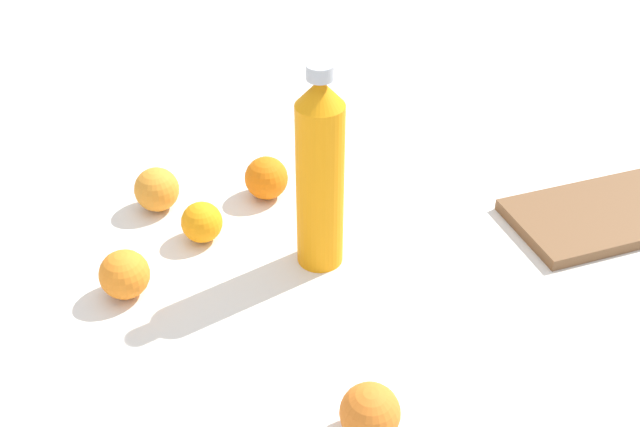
{
  "coord_description": "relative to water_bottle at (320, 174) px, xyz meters",
  "views": [
    {
      "loc": [
        0.03,
        -0.86,
        0.69
      ],
      "look_at": [
        0.04,
        -0.02,
        0.08
      ],
      "focal_mm": 42.68,
      "sensor_mm": 36.0,
      "label": 1
    }
  ],
  "objects": [
    {
      "name": "ground_plane",
      "position": [
        -0.04,
        0.02,
        -0.14
      ],
      "size": [
        2.4,
        2.4,
        0.0
      ],
      "primitive_type": "plane",
      "color": "silver"
    },
    {
      "name": "water_bottle",
      "position": [
        0.0,
        0.0,
        0.0
      ],
      "size": [
        0.06,
        0.06,
        0.3
      ],
      "rotation": [
        0.0,
        0.0,
        2.53
      ],
      "color": "orange",
      "rests_on": "ground_plane"
    },
    {
      "name": "orange_0",
      "position": [
        -0.25,
        0.13,
        -0.11
      ],
      "size": [
        0.07,
        0.07,
        0.07
      ],
      "primitive_type": "sphere",
      "color": "orange",
      "rests_on": "ground_plane"
    },
    {
      "name": "orange_1",
      "position": [
        -0.17,
        0.05,
        -0.11
      ],
      "size": [
        0.06,
        0.06,
        0.06
      ],
      "primitive_type": "sphere",
      "color": "orange",
      "rests_on": "ground_plane"
    },
    {
      "name": "orange_2",
      "position": [
        -0.08,
        0.16,
        -0.11
      ],
      "size": [
        0.07,
        0.07,
        0.07
      ],
      "primitive_type": "sphere",
      "color": "orange",
      "rests_on": "ground_plane"
    },
    {
      "name": "orange_3",
      "position": [
        -0.26,
        -0.07,
        -0.11
      ],
      "size": [
        0.07,
        0.07,
        0.07
      ],
      "primitive_type": "sphere",
      "color": "orange",
      "rests_on": "ground_plane"
    },
    {
      "name": "orange_4",
      "position": [
        0.05,
        -0.3,
        -0.11
      ],
      "size": [
        0.07,
        0.07,
        0.07
      ],
      "primitive_type": "sphere",
      "color": "orange",
      "rests_on": "ground_plane"
    },
    {
      "name": "cutting_board",
      "position": [
        0.43,
        0.08,
        -0.13
      ],
      "size": [
        0.3,
        0.24,
        0.02
      ],
      "primitive_type": "cube",
      "rotation": [
        0.0,
        0.0,
        0.32
      ],
      "color": "brown",
      "rests_on": "ground_plane"
    }
  ]
}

